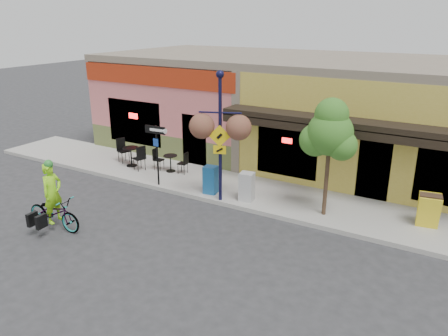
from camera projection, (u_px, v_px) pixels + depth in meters
The scene contains 14 objects.
ground at pixel (212, 211), 14.66m from camera, with size 90.00×90.00×0.00m, color #2D2D30.
sidewalk at pixel (241, 189), 16.26m from camera, with size 24.00×3.00×0.15m, color #9E9B93.
curb at pixel (221, 203), 15.08m from camera, with size 24.00×0.12×0.15m, color #A8A59E.
building at pixel (298, 107), 20.02m from camera, with size 18.20×8.20×4.50m, color #CA6464, non-canonical shape.
bicycle at pixel (54, 213), 13.29m from camera, with size 0.69×1.99×1.04m, color maroon.
cyclist_rider at pixel (53, 201), 13.13m from camera, with size 0.68×0.45×1.87m, color #91EB18.
lamp_post at pixel (220, 138), 14.44m from camera, with size 1.42×0.57×4.44m, color black, non-canonical shape.
one_way_sign at pixel (157, 156), 16.15m from camera, with size 0.88×0.19×2.29m, color black, non-canonical shape.
cafe_set_left at pixel (131, 154), 18.40m from camera, with size 1.78×0.89×1.07m, color black, non-canonical shape.
cafe_set_right at pixel (171, 161), 17.78m from camera, with size 1.50×0.75×0.90m, color black, non-canonical shape.
newspaper_box_blue at pixel (211, 180), 15.58m from camera, with size 0.45×0.40×1.01m, color #185692, non-canonical shape.
newspaper_box_grey at pixel (247, 187), 14.96m from camera, with size 0.47×0.42×1.00m, color #B2B2B2, non-canonical shape.
street_tree at pixel (328, 158), 13.44m from camera, with size 1.49×1.49×3.81m, color #3D7A26, non-canonical shape.
sandwich_board at pixel (429, 213), 12.90m from camera, with size 0.62×0.46×1.04m, color yellow, non-canonical shape.
Camera 1 is at (7.11, -11.33, 6.18)m, focal length 35.00 mm.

